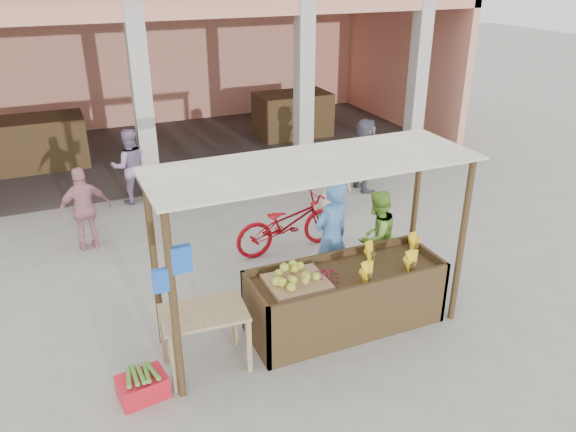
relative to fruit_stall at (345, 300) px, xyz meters
name	(u,v)px	position (x,y,z in m)	size (l,w,h in m)	color
ground	(311,333)	(-0.50, 0.00, -0.40)	(60.00, 60.00, 0.00)	gray
market_building	(158,41)	(-0.45, 8.93, 2.30)	(14.40, 6.40, 4.20)	tan
fruit_stall	(345,300)	(0.00, 0.00, 0.00)	(2.60, 0.95, 0.80)	#47341C
stall_awning	(310,196)	(-0.51, 0.06, 1.58)	(4.09, 1.35, 2.39)	#47341C
banana_heap	(391,259)	(0.65, -0.04, 0.51)	(1.18, 0.65, 0.22)	gold
melon_tray	(297,278)	(-0.70, 0.02, 0.49)	(0.76, 0.66, 0.20)	#A67C56
berry_heap	(326,274)	(-0.30, 0.00, 0.48)	(0.49, 0.40, 0.16)	maroon
side_table	(204,321)	(-1.95, -0.09, 0.27)	(1.05, 0.74, 0.81)	tan
papaya_pile	(203,304)	(-1.95, -0.09, 0.50)	(0.67, 0.38, 0.19)	#4B902F
red_crate	(143,387)	(-2.77, -0.31, -0.26)	(0.53, 0.38, 0.28)	red
plantain_bundle	(141,374)	(-2.77, -0.31, -0.08)	(0.44, 0.31, 0.09)	#518932
produce_sacks	(313,163)	(2.14, 5.40, -0.11)	(0.77, 0.72, 0.58)	maroon
vendor_blue	(332,234)	(0.23, 0.87, 0.54)	(0.71, 0.52, 1.88)	#487EC4
vendor_green	(376,235)	(0.99, 0.87, 0.38)	(0.75, 0.43, 1.56)	#7BB739
motorcycle	(288,222)	(0.17, 2.31, 0.12)	(1.99, 0.69, 1.04)	#9D0913
shopper_b	(84,206)	(-2.94, 3.72, 0.38)	(0.92, 0.49, 1.57)	#C07884
shopper_c	(332,175)	(1.52, 3.30, 0.42)	(0.79, 0.51, 1.63)	tan
shopper_d	(365,153)	(2.76, 4.19, 0.42)	(1.52, 0.63, 1.65)	#4C4A56
shopper_f	(130,163)	(-1.90, 5.48, 0.44)	(0.82, 0.47, 1.68)	gray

